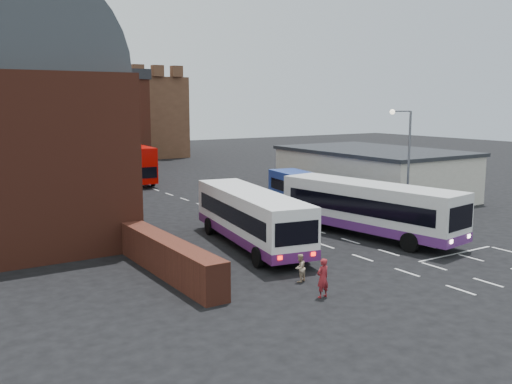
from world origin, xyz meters
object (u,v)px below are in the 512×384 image
bus_white_outbound (251,214)px  pedestrian_red (323,278)px  bus_blue (311,191)px  bus_white_inbound (369,205)px  pedestrian_beige (300,268)px  street_lamp (405,156)px  bus_red_double (133,163)px

bus_white_outbound → pedestrian_red: bearing=-93.1°
bus_blue → bus_white_inbound: bearing=86.0°
bus_white_outbound → pedestrian_beige: (-1.65, -6.96, -1.24)m
street_lamp → pedestrian_red: bearing=-148.7°
bus_red_double → pedestrian_beige: 36.36m
pedestrian_red → bus_white_outbound: bearing=-107.8°
bus_red_double → pedestrian_red: bearing=85.9°
street_lamp → bus_blue: bearing=111.1°
pedestrian_red → pedestrian_beige: pedestrian_red is taller
bus_white_outbound → bus_white_inbound: size_ratio=0.96×
bus_white_inbound → pedestrian_beige: bearing=19.4°
bus_white_outbound → pedestrian_red: 9.55m
bus_white_inbound → pedestrian_red: (-9.71, -7.34, -1.12)m
bus_white_inbound → bus_blue: (1.84, 8.21, -0.33)m
street_lamp → pedestrian_red: (-14.23, -8.65, -3.91)m
bus_white_outbound → pedestrian_red: bus_white_outbound is taller
street_lamp → pedestrian_red: 17.11m
bus_red_double → bus_white_inbound: bearing=101.8°
bus_white_inbound → bus_white_outbound: bearing=-23.4°
pedestrian_red → pedestrian_beige: bearing=-106.9°
bus_white_outbound → street_lamp: 12.45m
bus_red_double → street_lamp: size_ratio=1.26×
bus_white_outbound → pedestrian_beige: bearing=-93.4°
bus_blue → bus_red_double: 23.42m
bus_white_inbound → bus_blue: bearing=-111.9°
bus_red_double → bus_blue: bearing=108.8°
bus_red_double → street_lamp: bearing=110.5°
bus_white_inbound → street_lamp: bearing=-173.1°
bus_blue → bus_red_double: bearing=-67.0°
pedestrian_red → bus_blue: bearing=-131.5°
bus_blue → pedestrian_red: bus_blue is taller
pedestrian_beige → street_lamp: bearing=-175.2°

